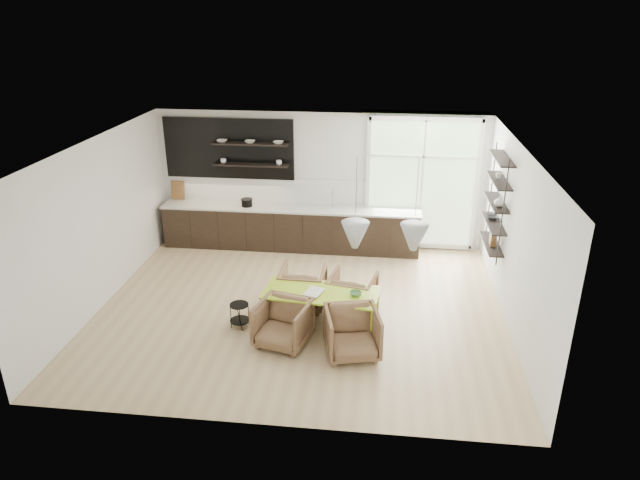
{
  "coord_description": "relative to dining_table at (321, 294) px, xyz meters",
  "views": [
    {
      "loc": [
        1.34,
        -8.67,
        4.98
      ],
      "look_at": [
        0.28,
        0.6,
        1.07
      ],
      "focal_mm": 32.0,
      "sensor_mm": 36.0,
      "label": 1
    }
  ],
  "objects": [
    {
      "name": "table_bowl",
      "position": [
        0.56,
        -0.06,
        0.07
      ],
      "size": [
        0.21,
        0.21,
        0.06
      ],
      "primitive_type": "imported",
      "rotation": [
        0.0,
        0.0,
        0.15
      ],
      "color": "#558C57",
      "rests_on": "dining_table"
    },
    {
      "name": "armchair_front_right",
      "position": [
        0.55,
        -0.7,
        -0.26
      ],
      "size": [
        0.95,
        0.96,
        0.74
      ],
      "primitive_type": "imported",
      "rotation": [
        0.0,
        0.0,
        0.23
      ],
      "color": "brown",
      "rests_on": "ground"
    },
    {
      "name": "kitchen_run",
      "position": [
        -1.12,
        3.28,
        -0.03
      ],
      "size": [
        5.54,
        0.69,
        2.75
      ],
      "color": "black",
      "rests_on": "ground"
    },
    {
      "name": "table_book",
      "position": [
        -0.23,
        -0.03,
        0.06
      ],
      "size": [
        0.34,
        0.4,
        0.03
      ],
      "primitive_type": "imported",
      "rotation": [
        0.0,
        0.0,
        -0.29
      ],
      "color": "white",
      "rests_on": "dining_table"
    },
    {
      "name": "armchair_back_left",
      "position": [
        -0.4,
        0.72,
        -0.27
      ],
      "size": [
        0.8,
        0.82,
        0.72
      ],
      "primitive_type": "imported",
      "rotation": [
        0.0,
        0.0,
        3.11
      ],
      "color": "brown",
      "rests_on": "ground"
    },
    {
      "name": "right_shelving",
      "position": [
        2.93,
        1.76,
        1.02
      ],
      "size": [
        0.26,
        1.22,
        1.9
      ],
      "color": "black",
      "rests_on": "ground"
    },
    {
      "name": "dining_table",
      "position": [
        0.0,
        0.0,
        0.0
      ],
      "size": [
        1.92,
        1.02,
        0.67
      ],
      "rotation": [
        0.0,
        0.0,
        -0.11
      ],
      "color": "#ADD326",
      "rests_on": "ground"
    },
    {
      "name": "armchair_back_right",
      "position": [
        0.47,
        0.58,
        -0.27
      ],
      "size": [
        0.91,
        0.93,
        0.71
      ],
      "primitive_type": "imported",
      "rotation": [
        0.0,
        0.0,
        2.93
      ],
      "color": "brown",
      "rests_on": "ground"
    },
    {
      "name": "wire_stool",
      "position": [
        -1.34,
        -0.11,
        -0.36
      ],
      "size": [
        0.33,
        0.33,
        0.42
      ],
      "rotation": [
        0.0,
        0.0,
        0.26
      ],
      "color": "black",
      "rests_on": "ground"
    },
    {
      "name": "armchair_front_left",
      "position": [
        -0.54,
        -0.53,
        -0.27
      ],
      "size": [
        0.95,
        0.96,
        0.72
      ],
      "primitive_type": "imported",
      "rotation": [
        0.0,
        0.0,
        -0.25
      ],
      "color": "brown",
      "rests_on": "ground"
    },
    {
      "name": "room",
      "position": [
        0.15,
        1.68,
        0.83
      ],
      "size": [
        7.02,
        6.01,
        2.91
      ],
      "color": "#CEB382",
      "rests_on": "ground"
    }
  ]
}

